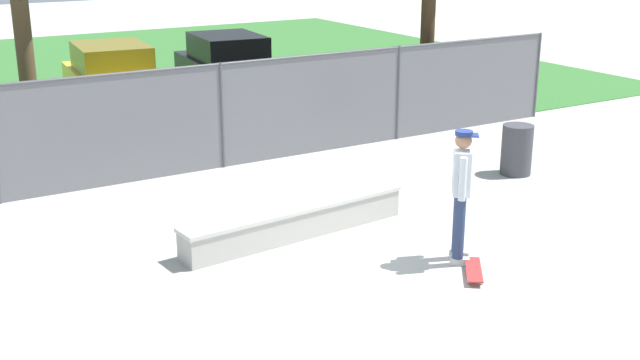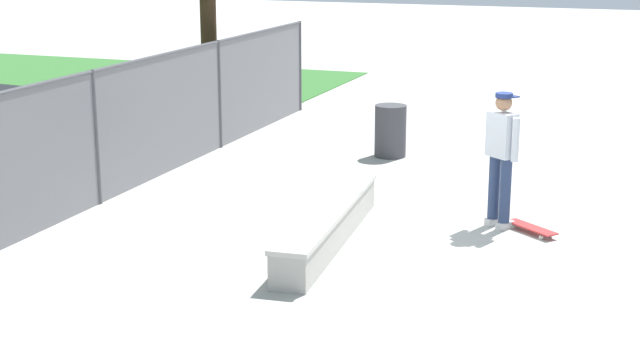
{
  "view_description": "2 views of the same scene",
  "coord_description": "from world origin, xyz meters",
  "px_view_note": "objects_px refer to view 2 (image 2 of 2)",
  "views": [
    {
      "loc": [
        -5.91,
        -8.66,
        4.42
      ],
      "look_at": [
        -0.23,
        0.83,
        0.86
      ],
      "focal_mm": 45.1,
      "sensor_mm": 36.0,
      "label": 1
    },
    {
      "loc": [
        -11.5,
        -2.96,
        3.89
      ],
      "look_at": [
        -0.82,
        0.99,
        0.9
      ],
      "focal_mm": 53.43,
      "sensor_mm": 36.0,
      "label": 2
    }
  ],
  "objects_px": {
    "concrete_ledge": "(328,225)",
    "skateboard": "(531,228)",
    "skateboarder": "(501,153)",
    "trash_bin": "(390,131)"
  },
  "relations": [
    {
      "from": "skateboarder",
      "to": "trash_bin",
      "type": "height_order",
      "value": "skateboarder"
    },
    {
      "from": "skateboarder",
      "to": "skateboard",
      "type": "bearing_deg",
      "value": -103.05
    },
    {
      "from": "skateboarder",
      "to": "skateboard",
      "type": "xyz_separation_m",
      "value": [
        -0.11,
        -0.46,
        -0.96
      ]
    },
    {
      "from": "concrete_ledge",
      "to": "skateboard",
      "type": "relative_size",
      "value": 4.9
    },
    {
      "from": "concrete_ledge",
      "to": "trash_bin",
      "type": "height_order",
      "value": "trash_bin"
    },
    {
      "from": "skateboarder",
      "to": "skateboard",
      "type": "distance_m",
      "value": 1.07
    },
    {
      "from": "concrete_ledge",
      "to": "skateboard",
      "type": "bearing_deg",
      "value": -60.79
    },
    {
      "from": "skateboard",
      "to": "concrete_ledge",
      "type": "bearing_deg",
      "value": 119.21
    },
    {
      "from": "trash_bin",
      "to": "skateboarder",
      "type": "bearing_deg",
      "value": -144.18
    },
    {
      "from": "skateboarder",
      "to": "trash_bin",
      "type": "relative_size",
      "value": 1.99
    }
  ]
}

